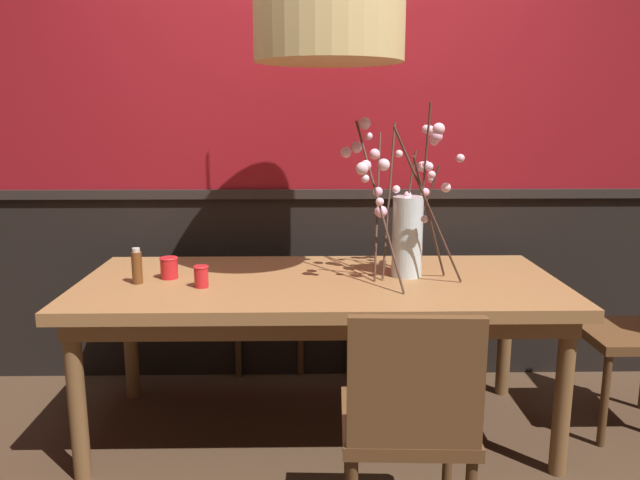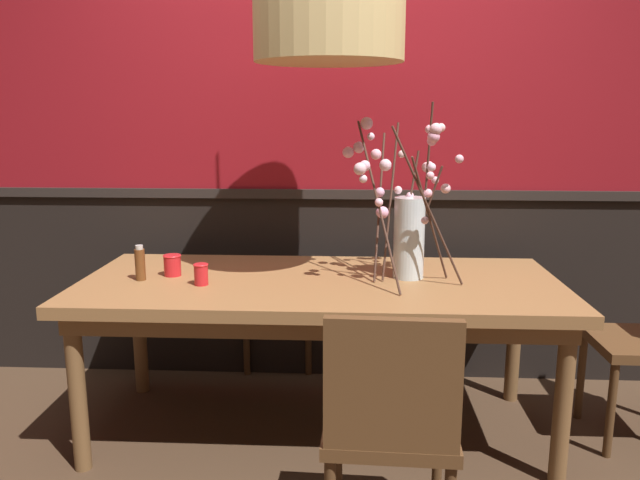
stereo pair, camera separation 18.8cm
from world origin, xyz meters
The scene contains 11 objects.
ground_plane centered at (0.00, 0.00, 0.00)m, with size 24.00×24.00×0.00m, color #422D1E.
back_wall centered at (0.00, 0.69, 1.32)m, with size 4.56×0.14×2.65m.
dining_table centered at (0.00, 0.00, 0.65)m, with size 2.13×0.92×0.73m.
chair_far_side_right centered at (0.37, 0.86, 0.54)m, with size 0.44×0.42×0.98m.
chair_near_side_right centered at (0.27, -0.86, 0.51)m, with size 0.44×0.44×0.89m.
chair_far_side_left centered at (-0.29, 0.85, 0.50)m, with size 0.43×0.41×0.88m.
vase_with_blossoms centered at (0.38, 0.05, 0.98)m, with size 0.53×0.51×0.78m.
candle_holder_nearer_center centered at (-0.68, 0.03, 0.78)m, with size 0.08×0.08×0.10m.
candle_holder_nearer_edge centered at (-0.51, -0.11, 0.78)m, with size 0.07×0.07×0.09m.
condiment_bottle centered at (-0.80, -0.05, 0.81)m, with size 0.04×0.04×0.16m.
pendant_lamp centered at (0.04, 0.00, 1.80)m, with size 0.63×0.63×0.98m.
Camera 2 is at (0.14, -2.64, 1.46)m, focal length 34.42 mm.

